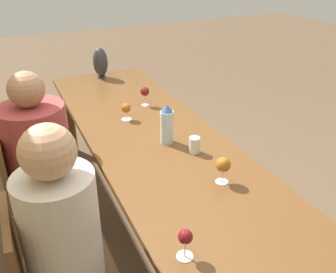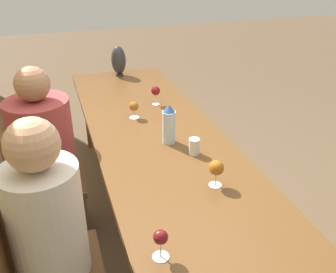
# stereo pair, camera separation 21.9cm
# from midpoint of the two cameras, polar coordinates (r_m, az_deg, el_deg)

# --- Properties ---
(ground_plane) EXTENTS (14.00, 14.00, 0.00)m
(ground_plane) POSITION_cam_midpoint_polar(r_m,az_deg,el_deg) (2.80, -3.81, -13.76)
(ground_plane) COLOR brown
(dining_table) EXTENTS (2.94, 0.82, 0.73)m
(dining_table) POSITION_cam_midpoint_polar(r_m,az_deg,el_deg) (2.41, -4.30, -1.81)
(dining_table) COLOR brown
(dining_table) RESTS_ON ground_plane
(water_bottle) EXTENTS (0.08, 0.08, 0.25)m
(water_bottle) POSITION_cam_midpoint_polar(r_m,az_deg,el_deg) (2.28, -2.94, 1.78)
(water_bottle) COLOR silver
(water_bottle) RESTS_ON dining_table
(water_tumbler) EXTENTS (0.06, 0.06, 0.10)m
(water_tumbler) POSITION_cam_midpoint_polar(r_m,az_deg,el_deg) (2.20, 1.21, -1.39)
(water_tumbler) COLOR silver
(water_tumbler) RESTS_ON dining_table
(vase) EXTENTS (0.13, 0.13, 0.28)m
(vase) POSITION_cam_midpoint_polar(r_m,az_deg,el_deg) (3.52, -12.06, 10.96)
(vase) COLOR #2D2D33
(vase) RESTS_ON dining_table
(wine_glass_0) EXTENTS (0.07, 0.07, 0.15)m
(wine_glass_0) POSITION_cam_midpoint_polar(r_m,az_deg,el_deg) (2.85, -5.78, 6.73)
(wine_glass_0) COLOR silver
(wine_glass_0) RESTS_ON dining_table
(wine_glass_1) EXTENTS (0.07, 0.07, 0.12)m
(wine_glass_1) POSITION_cam_midpoint_polar(r_m,az_deg,el_deg) (2.63, -8.81, 4.17)
(wine_glass_1) COLOR silver
(wine_glass_1) RESTS_ON dining_table
(wine_glass_2) EXTENTS (0.08, 0.08, 0.15)m
(wine_glass_2) POSITION_cam_midpoint_polar(r_m,az_deg,el_deg) (1.91, 5.17, -4.49)
(wine_glass_2) COLOR silver
(wine_glass_2) RESTS_ON dining_table
(wine_glass_3) EXTENTS (0.07, 0.07, 0.13)m
(wine_glass_3) POSITION_cam_midpoint_polar(r_m,az_deg,el_deg) (1.50, -1.69, -15.39)
(wine_glass_3) COLOR silver
(wine_glass_3) RESTS_ON dining_table
(chair_far) EXTENTS (0.44, 0.44, 0.88)m
(chair_far) POSITION_cam_midpoint_polar(r_m,az_deg,el_deg) (2.53, -22.29, -7.31)
(chair_far) COLOR brown
(chair_far) RESTS_ON ground_plane
(person_near) EXTENTS (0.33, 0.33, 1.25)m
(person_near) POSITION_cam_midpoint_polar(r_m,az_deg,el_deg) (1.79, -18.78, -15.18)
(person_near) COLOR #2D2D38
(person_near) RESTS_ON ground_plane
(person_far) EXTENTS (0.39, 0.39, 1.23)m
(person_far) POSITION_cam_midpoint_polar(r_m,az_deg,el_deg) (2.44, -21.06, -3.79)
(person_far) COLOR #2D2D38
(person_far) RESTS_ON ground_plane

